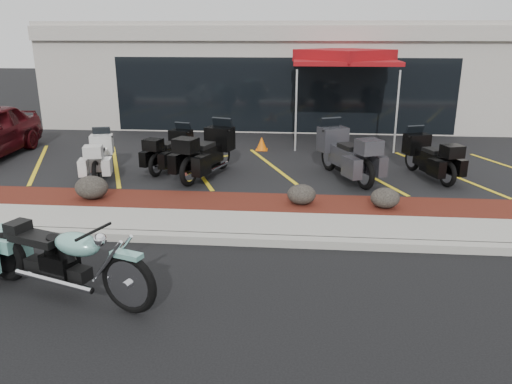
# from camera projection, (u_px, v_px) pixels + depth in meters

# --- Properties ---
(ground) EXTENTS (90.00, 90.00, 0.00)m
(ground) POSITION_uv_depth(u_px,v_px,m) (258.00, 267.00, 8.06)
(ground) COLOR black
(ground) RESTS_ON ground
(curb) EXTENTS (24.00, 0.25, 0.15)m
(curb) POSITION_uv_depth(u_px,v_px,m) (262.00, 241.00, 8.89)
(curb) COLOR gray
(curb) RESTS_ON ground
(sidewalk) EXTENTS (24.00, 1.20, 0.15)m
(sidewalk) POSITION_uv_depth(u_px,v_px,m) (265.00, 226.00, 9.56)
(sidewalk) COLOR gray
(sidewalk) RESTS_ON ground
(mulch_bed) EXTENTS (24.00, 1.20, 0.16)m
(mulch_bed) POSITION_uv_depth(u_px,v_px,m) (269.00, 205.00, 10.70)
(mulch_bed) COLOR #39100D
(mulch_bed) RESTS_ON ground
(upper_lot) EXTENTS (26.00, 9.60, 0.15)m
(upper_lot) POSITION_uv_depth(u_px,v_px,m) (280.00, 150.00, 15.82)
(upper_lot) COLOR black
(upper_lot) RESTS_ON ground
(dealership_building) EXTENTS (18.00, 8.16, 4.00)m
(dealership_building) POSITION_uv_depth(u_px,v_px,m) (287.00, 72.00, 21.18)
(dealership_building) COLOR #A19C92
(dealership_building) RESTS_ON ground
(boulder_left) EXTENTS (0.72, 0.60, 0.51)m
(boulder_left) POSITION_uv_depth(u_px,v_px,m) (92.00, 187.00, 10.80)
(boulder_left) COLOR black
(boulder_left) RESTS_ON mulch_bed
(boulder_mid) EXTENTS (0.60, 0.50, 0.43)m
(boulder_mid) POSITION_uv_depth(u_px,v_px,m) (301.00, 194.00, 10.47)
(boulder_mid) COLOR black
(boulder_mid) RESTS_ON mulch_bed
(boulder_right) EXTENTS (0.60, 0.50, 0.42)m
(boulder_right) POSITION_uv_depth(u_px,v_px,m) (385.00, 198.00, 10.25)
(boulder_right) COLOR black
(boulder_right) RESTS_ON mulch_bed
(hero_cruiser) EXTENTS (3.34, 1.86, 1.14)m
(hero_cruiser) POSITION_uv_depth(u_px,v_px,m) (128.00, 275.00, 6.57)
(hero_cruiser) COLOR #6CA89D
(hero_cruiser) RESTS_ON ground
(touring_white) EXTENTS (1.20, 2.09, 1.14)m
(touring_white) POSITION_uv_depth(u_px,v_px,m) (103.00, 148.00, 13.06)
(touring_white) COLOR silver
(touring_white) RESTS_ON upper_lot
(touring_black_front) EXTENTS (1.27, 2.11, 1.15)m
(touring_black_front) POSITION_uv_depth(u_px,v_px,m) (183.00, 143.00, 13.68)
(touring_black_front) COLOR black
(touring_black_front) RESTS_ON upper_lot
(touring_black_mid) EXTENTS (1.62, 2.53, 1.38)m
(touring_black_mid) POSITION_uv_depth(u_px,v_px,m) (222.00, 143.00, 13.09)
(touring_black_mid) COLOR black
(touring_black_mid) RESTS_ON upper_lot
(touring_grey) EXTENTS (1.86, 2.59, 1.41)m
(touring_grey) POSITION_uv_depth(u_px,v_px,m) (330.00, 144.00, 12.92)
(touring_grey) COLOR #303136
(touring_grey) RESTS_ON upper_lot
(touring_black_rear) EXTENTS (1.45, 2.22, 1.20)m
(touring_black_rear) POSITION_uv_depth(u_px,v_px,m) (413.00, 148.00, 12.94)
(touring_black_rear) COLOR black
(touring_black_rear) RESTS_ON upper_lot
(traffic_cone) EXTENTS (0.45, 0.45, 0.41)m
(traffic_cone) POSITION_uv_depth(u_px,v_px,m) (262.00, 143.00, 15.37)
(traffic_cone) COLOR #D65D07
(traffic_cone) RESTS_ON upper_lot
(popup_canopy) EXTENTS (4.10, 4.10, 2.96)m
(popup_canopy) POSITION_uv_depth(u_px,v_px,m) (345.00, 58.00, 15.79)
(popup_canopy) COLOR silver
(popup_canopy) RESTS_ON upper_lot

